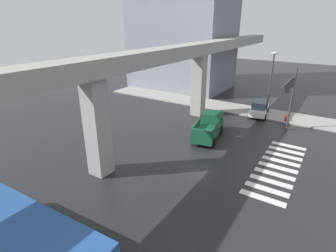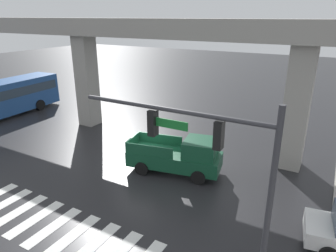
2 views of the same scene
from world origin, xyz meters
name	(u,v)px [view 1 (image 1 of 2)]	position (x,y,z in m)	size (l,w,h in m)	color
ground_plane	(200,147)	(0.00, 0.00, 0.00)	(120.00, 120.00, 0.00)	#232326
crosswalk_stripes	(278,167)	(0.00, -6.45, 0.01)	(9.35, 2.80, 0.01)	silver
elevated_overpass	(160,62)	(0.00, 4.14, 6.96)	(59.14, 2.09, 8.11)	#9E9991
sidewalk_east	(228,107)	(12.08, 2.00, 0.07)	(4.00, 36.00, 0.15)	#9E9991
pickup_truck	(209,127)	(2.43, 0.33, 0.99)	(5.36, 2.81, 2.08)	#14472D
city_bus	(3,236)	(-15.44, 1.70, 1.72)	(3.16, 10.90, 2.99)	#234C8C
sedan_white	(259,108)	(11.24, -1.96, 0.85)	(4.50, 2.39, 1.72)	silver
traffic_signal_mast	(291,91)	(6.53, -5.57, 4.39)	(6.49, 0.32, 6.20)	#38383D
street_lamp_near_corner	(271,78)	(10.88, -2.85, 4.56)	(0.44, 0.70, 7.24)	#38383D
fire_hydrant	(286,119)	(10.48, -5.06, 0.43)	(0.24, 0.24, 0.85)	red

